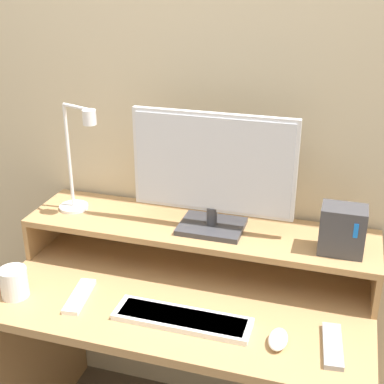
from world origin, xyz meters
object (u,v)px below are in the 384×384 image
at_px(mug, 14,283).
at_px(desk_lamp, 78,164).
at_px(keyboard, 182,319).
at_px(mouse, 278,339).
at_px(router_dock, 342,230).
at_px(monitor, 213,171).
at_px(remote_secondary, 333,346).
at_px(remote_control, 80,296).

bearing_deg(mug, desk_lamp, 77.38).
bearing_deg(desk_lamp, mug, -102.62).
bearing_deg(mug, keyboard, 2.90).
bearing_deg(desk_lamp, keyboard, -32.77).
xyz_separation_m(mouse, mug, (-0.85, -0.01, 0.03)).
height_order(desk_lamp, router_dock, desk_lamp).
distance_m(mouse, mug, 0.85).
relative_size(monitor, mouse, 5.48).
xyz_separation_m(monitor, remote_secondary, (0.44, -0.31, -0.36)).
relative_size(desk_lamp, keyboard, 0.95).
height_order(keyboard, remote_control, keyboard).
xyz_separation_m(monitor, remote_control, (-0.36, -0.30, -0.36)).
relative_size(router_dock, mouse, 1.55).
xyz_separation_m(desk_lamp, remote_control, (0.13, -0.29, -0.34)).
xyz_separation_m(router_dock, remote_secondary, (0.01, -0.28, -0.23)).
distance_m(desk_lamp, mug, 0.46).
distance_m(desk_lamp, keyboard, 0.67).
distance_m(router_dock, mug, 1.06).
distance_m(desk_lamp, remote_control, 0.47).
bearing_deg(mug, router_dock, 17.52).
relative_size(desk_lamp, router_dock, 2.58).
height_order(router_dock, mug, router_dock).
height_order(mouse, mug, mug).
distance_m(monitor, remote_secondary, 0.65).
relative_size(desk_lamp, remote_control, 2.09).
bearing_deg(keyboard, router_dock, 33.39).
bearing_deg(monitor, keyboard, -90.81).
bearing_deg(desk_lamp, mouse, -22.95).
relative_size(desk_lamp, remote_secondary, 2.07).
distance_m(keyboard, mug, 0.56).
bearing_deg(remote_control, router_dock, 18.79).
xyz_separation_m(router_dock, remote_control, (-0.79, -0.27, -0.23)).
xyz_separation_m(keyboard, remote_control, (-0.35, 0.02, -0.00)).
relative_size(keyboard, remote_control, 2.20).
height_order(router_dock, keyboard, router_dock).
bearing_deg(keyboard, remote_secondary, 1.20).
height_order(monitor, desk_lamp, monitor).
height_order(remote_control, remote_secondary, same).
bearing_deg(router_dock, mouse, -114.93).
xyz_separation_m(router_dock, mug, (-0.99, -0.31, -0.19)).
xyz_separation_m(desk_lamp, mouse, (0.78, -0.33, -0.33)).
xyz_separation_m(remote_control, mug, (-0.21, -0.05, 0.04)).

